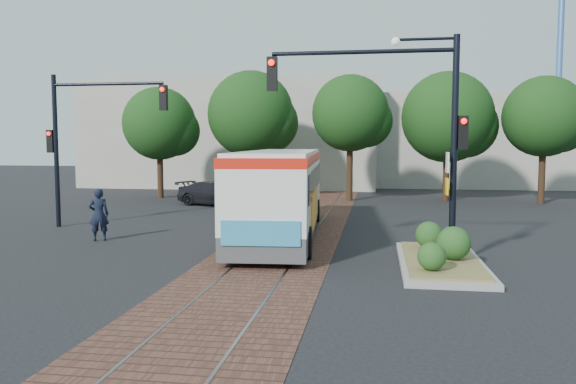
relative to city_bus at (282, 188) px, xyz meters
name	(u,v)px	position (x,y,z in m)	size (l,w,h in m)	color
ground	(274,253)	(0.33, -3.33, -1.70)	(120.00, 120.00, 0.00)	black
trackbed	(294,232)	(0.33, 0.67, -1.70)	(3.60, 40.00, 0.02)	brown
tree_row	(345,117)	(1.54, 13.09, 3.15)	(26.40, 5.60, 7.67)	#382314
warehouses	(332,137)	(-0.20, 25.42, 2.11)	(40.00, 13.00, 8.00)	#ADA899
crane	(560,52)	(18.33, 30.67, 9.18)	(8.00, 0.50, 18.00)	#3F72B2
city_bus	(282,188)	(0.00, 0.00, 0.00)	(3.24, 11.57, 3.06)	#434345
traffic_island	(441,253)	(5.15, -4.23, -1.37)	(2.20, 5.20, 1.13)	gray
signal_pole_main	(408,113)	(4.19, -4.14, 2.45)	(5.49, 0.46, 6.00)	black
signal_pole_left	(82,129)	(-8.04, 0.67, 2.16)	(4.99, 0.34, 6.00)	black
officer	(99,214)	(-5.99, -2.09, -0.80)	(0.66, 0.43, 1.81)	black
parked_car	(216,194)	(-5.12, 9.07, -1.07)	(1.79, 4.40, 1.28)	black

